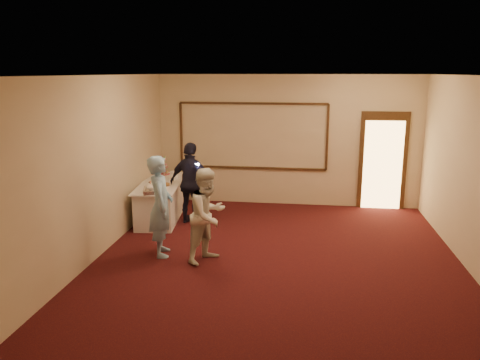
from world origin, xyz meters
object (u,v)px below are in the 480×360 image
man (161,206)px  woman (208,215)px  plate_stack_b (174,175)px  cupcake_stand (163,167)px  tart (164,185)px  buffet_table (162,200)px  pavlova_tray (154,188)px  guest (191,183)px  plate_stack_a (156,179)px

man → woman: size_ratio=1.10×
plate_stack_b → man: bearing=-79.6°
cupcake_stand → man: man is taller
plate_stack_b → tart: size_ratio=0.74×
buffet_table → pavlova_tray: pavlova_tray is taller
pavlova_tray → guest: size_ratio=0.34×
man → woman: bearing=-115.3°
plate_stack_a → woman: woman is taller
plate_stack_b → guest: size_ratio=0.11×
tart → guest: 0.56m
plate_stack_b → guest: guest is taller
pavlova_tray → guest: bearing=41.2°
pavlova_tray → plate_stack_b: pavlova_tray is taller
pavlova_tray → buffet_table: bearing=97.9°
pavlova_tray → plate_stack_a: 0.80m
buffet_table → tart: (0.16, -0.30, 0.41)m
pavlova_tray → cupcake_stand: bearing=101.1°
buffet_table → tart: tart is taller
pavlova_tray → tart: bearing=84.3°
buffet_table → cupcake_stand: cupcake_stand is taller
plate_stack_a → woman: bearing=-53.7°
tart → woman: size_ratio=0.16×
buffet_table → man: 2.16m
guest → tart: bearing=19.8°
plate_stack_a → guest: (0.82, -0.23, -0.01)m
pavlova_tray → plate_stack_a: pavlova_tray is taller
pavlova_tray → cupcake_stand: (-0.32, 1.60, 0.08)m
buffet_table → plate_stack_b: 0.64m
pavlova_tray → plate_stack_a: size_ratio=3.34×
pavlova_tray → cupcake_stand: 1.63m
tart → woman: bearing=-55.1°
man → plate_stack_b: bearing=-5.1°
tart → woman: (1.29, -1.86, -0.01)m
cupcake_stand → plate_stack_a: (0.10, -0.83, -0.09)m
buffet_table → woman: (1.46, -2.16, 0.39)m
plate_stack_a → man: (0.72, -1.98, 0.02)m
pavlova_tray → guest: guest is taller
plate_stack_a → man: bearing=-69.9°
buffet_table → woman: 2.63m
buffet_table → cupcake_stand: size_ratio=4.81×
plate_stack_a → tart: bearing=-45.0°
cupcake_stand → tart: (0.37, -1.10, -0.14)m
buffet_table → tart: bearing=-61.5°
woman → plate_stack_a: bearing=66.4°
buffet_table → guest: size_ratio=1.33×
tart → man: bearing=-74.9°
cupcake_stand → man: (0.83, -2.81, -0.08)m
cupcake_stand → plate_stack_b: bearing=-45.9°
plate_stack_b → tart: 0.71m
cupcake_stand → woman: (1.66, -2.95, -0.16)m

